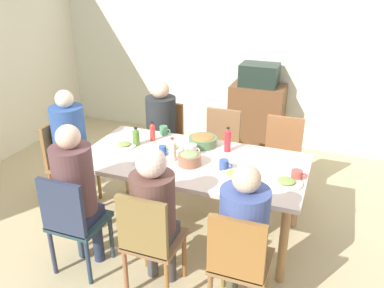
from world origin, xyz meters
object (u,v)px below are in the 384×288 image
object	(u,v)px
plate_4	(124,145)
cup_1	(163,151)
person_1	(244,227)
plate_0	(147,161)
chair_5	(281,155)
cup_3	(164,130)
bowl_0	(203,140)
microwave	(259,75)
plate_3	(172,148)
person_3	(70,139)
chair_4	(165,137)
cup_2	(297,175)
chair_0	(150,238)
side_cabinet	(256,118)
chair_3	(66,159)
bowl_1	(190,158)
chair_2	(220,146)
bottle_1	(172,150)
plate_1	(234,174)
person_0	(154,206)
cup_0	(224,165)
plate_2	(286,182)
person_6	(76,186)
dining_table	(192,167)
bottle_3	(136,137)
cup_4	(192,150)
chair_1	(239,260)
bottle_2	(228,140)
person_4	(161,122)
bottle_0	(152,132)
chair_6	(73,219)

from	to	relation	value
plate_4	cup_1	bearing A→B (deg)	-5.70
person_1	plate_0	size ratio (longest dim) A/B	5.05
chair_5	cup_3	world-z (taller)	chair_5
plate_4	bowl_0	distance (m)	0.75
plate_4	microwave	xyz separation A→B (m)	(0.85, 2.01, 0.28)
plate_3	cup_3	xyz separation A→B (m)	(-0.22, 0.30, 0.03)
person_3	chair_4	bearing A→B (deg)	54.42
person_1	bowl_0	world-z (taller)	person_1
cup_2	microwave	xyz separation A→B (m)	(-0.76, 2.08, 0.26)
chair_0	side_cabinet	distance (m)	2.92
chair_3	bowl_1	distance (m)	1.43
chair_2	cup_3	bearing A→B (deg)	-136.58
side_cabinet	microwave	xyz separation A→B (m)	(0.00, 0.00, 0.59)
bowl_1	bottle_1	xyz separation A→B (m)	(-0.17, 0.03, 0.04)
chair_0	plate_1	size ratio (longest dim) A/B	4.01
person_0	plate_1	xyz separation A→B (m)	(0.43, 0.62, 0.03)
cup_0	person_0	bearing A→B (deg)	-114.60
plate_2	plate_4	world-z (taller)	same
chair_4	microwave	size ratio (longest dim) A/B	1.88
cup_1	microwave	world-z (taller)	microwave
person_6	bowl_0	distance (m)	1.29
bowl_0	person_3	bearing A→B (deg)	-166.11
dining_table	bottle_3	xyz separation A→B (m)	(-0.61, 0.10, 0.16)
chair_4	cup_2	size ratio (longest dim) A/B	7.17
cup_3	side_cabinet	xyz separation A→B (m)	(0.62, 1.61, -0.34)
plate_3	bottle_3	distance (m)	0.37
dining_table	cup_2	bearing A→B (deg)	-2.08
chair_3	cup_4	world-z (taller)	chair_3
bowl_0	bowl_1	bearing A→B (deg)	-86.45
bowl_1	person_6	bearing A→B (deg)	-135.07
chair_1	bottle_2	size ratio (longest dim) A/B	3.79
chair_4	bowl_0	xyz separation A→B (m)	(0.66, -0.56, 0.29)
plate_4	cup_2	bearing A→B (deg)	-2.22
person_4	bottle_0	xyz separation A→B (m)	(0.16, -0.53, 0.11)
person_3	chair_5	size ratio (longest dim) A/B	1.39
dining_table	chair_1	xyz separation A→B (m)	(0.67, -0.87, -0.16)
plate_4	cup_4	size ratio (longest dim) A/B	1.75
cup_1	bottle_2	size ratio (longest dim) A/B	0.45
person_4	chair_6	world-z (taller)	person_4
person_0	microwave	world-z (taller)	person_0
chair_4	plate_2	distance (m)	1.85
chair_4	plate_3	distance (m)	0.89
bottle_0	person_3	bearing A→B (deg)	-161.62
chair_0	bowl_0	bearing A→B (deg)	90.48
dining_table	chair_1	size ratio (longest dim) A/B	2.23
chair_0	bottle_0	distance (m)	1.29
dining_table	person_6	xyz separation A→B (m)	(-0.67, -0.79, 0.09)
person_3	person_4	world-z (taller)	person_3
side_cabinet	bowl_1	bearing A→B (deg)	-93.67
plate_1	cup_1	size ratio (longest dim) A/B	2.08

